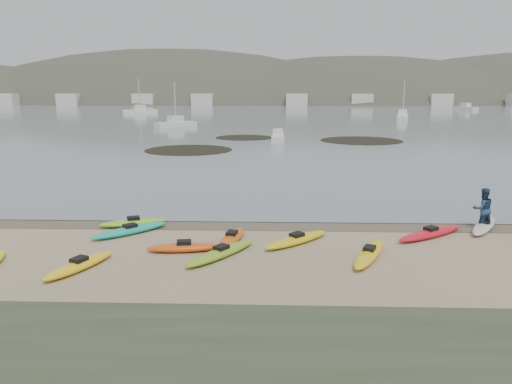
{
  "coord_description": "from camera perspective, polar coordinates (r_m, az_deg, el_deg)",
  "views": [
    {
      "loc": [
        0.8,
        -23.02,
        6.39
      ],
      "look_at": [
        0.0,
        0.0,
        1.5
      ],
      "focal_mm": 35.0,
      "sensor_mm": 36.0,
      "label": 1
    }
  ],
  "objects": [
    {
      "name": "far_town",
      "position": [
        168.16,
        3.83,
        10.47
      ],
      "size": [
        199.0,
        5.0,
        4.0
      ],
      "color": "beige",
      "rests_on": "ground"
    },
    {
      "name": "water",
      "position": [
        323.09,
        1.88,
        10.85
      ],
      "size": [
        1200.0,
        1200.0,
        0.0
      ],
      "primitive_type": "plane",
      "color": "slate",
      "rests_on": "ground"
    },
    {
      "name": "ground",
      "position": [
        23.91,
        0.0,
        -3.52
      ],
      "size": [
        600.0,
        600.0,
        0.0
      ],
      "primitive_type": "plane",
      "color": "tan",
      "rests_on": "ground"
    },
    {
      "name": "moored_boats",
      "position": [
        107.54,
        5.51,
        8.8
      ],
      "size": [
        90.11,
        85.67,
        1.12
      ],
      "color": "silver",
      "rests_on": "ground"
    },
    {
      "name": "far_hills",
      "position": [
        221.52,
        12.08,
        5.94
      ],
      "size": [
        550.0,
        135.0,
        80.0
      ],
      "color": "#384235",
      "rests_on": "ground"
    },
    {
      "name": "kayaks",
      "position": [
        20.5,
        1.31,
        -5.69
      ],
      "size": [
        23.04,
        9.26,
        0.34
      ],
      "color": "#1BA998",
      "rests_on": "ground"
    },
    {
      "name": "kelp_mats",
      "position": [
        57.61,
        2.52,
        5.63
      ],
      "size": [
        28.51,
        20.8,
        0.04
      ],
      "color": "black",
      "rests_on": "water"
    },
    {
      "name": "wet_sand",
      "position": [
        23.62,
        -0.03,
        -3.7
      ],
      "size": [
        60.0,
        60.0,
        0.0
      ],
      "primitive_type": "plane",
      "color": "brown",
      "rests_on": "ground"
    },
    {
      "name": "person_east",
      "position": [
        24.77,
        24.5,
        -1.77
      ],
      "size": [
        1.02,
        0.84,
        1.93
      ],
      "primitive_type": "imported",
      "rotation": [
        0.0,
        0.0,
        3.26
      ],
      "color": "navy",
      "rests_on": "ground"
    }
  ]
}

